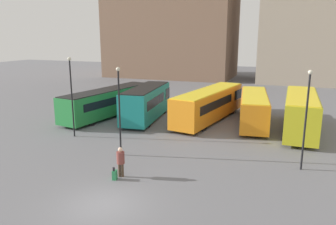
% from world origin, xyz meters
% --- Properties ---
extents(ground_plane, '(160.00, 160.00, 0.00)m').
position_xyz_m(ground_plane, '(0.00, 0.00, 0.00)').
color(ground_plane, slate).
extents(bus_0, '(4.50, 12.45, 2.89)m').
position_xyz_m(bus_0, '(-9.40, 16.67, 1.58)').
color(bus_0, '#237A38').
rests_on(bus_0, ground_plane).
extents(bus_1, '(3.56, 9.32, 3.30)m').
position_xyz_m(bus_1, '(-5.11, 16.72, 1.78)').
color(bus_1, '#19847F').
rests_on(bus_1, ground_plane).
extents(bus_2, '(4.62, 12.40, 3.10)m').
position_xyz_m(bus_2, '(0.97, 18.59, 1.70)').
color(bus_2, orange).
rests_on(bus_2, ground_plane).
extents(bus_3, '(3.68, 10.34, 2.91)m').
position_xyz_m(bus_3, '(5.26, 18.71, 1.59)').
color(bus_3, orange).
rests_on(bus_3, ground_plane).
extents(bus_4, '(2.62, 10.40, 3.36)m').
position_xyz_m(bus_4, '(9.41, 17.36, 1.82)').
color(bus_4, gold).
rests_on(bus_4, ground_plane).
extents(traveler, '(0.56, 0.56, 1.86)m').
position_xyz_m(traveler, '(-0.79, 3.36, 1.10)').
color(traveler, '#4C3828').
rests_on(traveler, ground_plane).
extents(suitcase, '(0.30, 0.38, 0.82)m').
position_xyz_m(suitcase, '(-0.95, 2.86, 0.29)').
color(suitcase, '#28844C').
rests_on(suitcase, ground_plane).
extents(lamp_post_0, '(0.28, 0.28, 6.33)m').
position_xyz_m(lamp_post_0, '(9.40, 8.34, 3.68)').
color(lamp_post_0, black).
rests_on(lamp_post_0, ground_plane).
extents(lamp_post_1, '(0.28, 0.28, 6.26)m').
position_xyz_m(lamp_post_1, '(-2.59, 6.63, 3.64)').
color(lamp_post_1, black).
rests_on(lamp_post_1, ground_plane).
extents(lamp_post_2, '(0.28, 0.28, 6.64)m').
position_xyz_m(lamp_post_2, '(-8.43, 9.20, 3.84)').
color(lamp_post_2, black).
rests_on(lamp_post_2, ground_plane).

